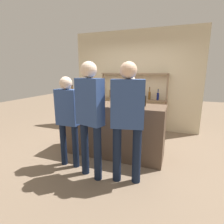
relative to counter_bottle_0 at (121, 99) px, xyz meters
The scene contains 14 objects.
ground_plane 1.18m from the counter_bottle_0, 167.02° to the left, with size 16.00×16.00×0.00m, color #7A6651.
bar_counter 0.67m from the counter_bottle_0, 167.02° to the left, with size 2.04×0.63×1.05m, color brown.
back_wall 1.99m from the counter_bottle_0, 95.92° to the left, with size 3.64×0.12×2.80m, color beige.
back_shelf 1.80m from the counter_bottle_0, 96.77° to the left, with size 1.90×0.18×1.63m.
counter_bottle_0 is the anchor object (origin of this frame).
counter_bottle_1 0.79m from the counter_bottle_0, behind, with size 0.08×0.08×0.39m.
counter_bottle_2 0.42m from the counter_bottle_0, ahead, with size 0.07×0.07×0.31m.
counter_bottle_3 1.08m from the counter_bottle_0, behind, with size 0.09×0.09×0.35m.
wine_glass 0.97m from the counter_bottle_0, behind, with size 0.08×0.08×0.15m.
cork_jar 0.25m from the counter_bottle_0, 116.01° to the left, with size 0.11×0.11×0.13m.
customer_right 0.82m from the counter_bottle_0, 66.17° to the right, with size 0.50×0.30×1.80m.
server_behind_counter 0.87m from the counter_bottle_0, 92.99° to the left, with size 0.40×0.21×1.58m.
customer_left 1.02m from the counter_bottle_0, 139.20° to the right, with size 0.39×0.21×1.59m.
customer_center 0.86m from the counter_bottle_0, 106.07° to the right, with size 0.47×0.31×1.81m.
Camera 1 is at (1.17, -3.15, 1.66)m, focal length 28.00 mm.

